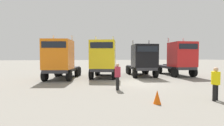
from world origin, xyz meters
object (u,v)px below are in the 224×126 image
Objects in this scene: semi_truck_red at (179,59)px; traffic_cone_near at (157,97)px; visitor_with_camera at (118,74)px; semi_truck_black at (143,60)px; semi_truck_yellow at (104,59)px; visitor_in_hivis at (216,81)px; semi_truck_orange at (60,59)px.

semi_truck_red is 9.59× the size of traffic_cone_near.
visitor_with_camera is 2.76× the size of traffic_cone_near.
visitor_with_camera is at bearing -27.29° from semi_truck_black.
semi_truck_black is 9.37× the size of traffic_cone_near.
semi_truck_yellow reaches higher than semi_truck_black.
traffic_cone_near is (-3.12, 0.09, -0.65)m from visitor_in_hivis.
semi_truck_orange is 0.98× the size of semi_truck_red.
semi_truck_yellow is at bearing -86.57° from semi_truck_red.
visitor_in_hivis is at bearing -1.70° from traffic_cone_near.
semi_truck_black is 3.40× the size of visitor_with_camera.
semi_truck_black is 7.72m from visitor_with_camera.
semi_truck_orange is 12.59m from visitor_in_hivis.
semi_truck_orange reaches higher than visitor_with_camera.
semi_truck_yellow reaches higher than traffic_cone_near.
semi_truck_black is at bearing 104.74° from semi_truck_orange.
semi_truck_yellow is 3.52× the size of visitor_with_camera.
semi_truck_yellow reaches higher than semi_truck_orange.
semi_truck_red is at bearing 105.58° from semi_truck_yellow.
semi_truck_red is 12.19m from traffic_cone_near.
semi_truck_orange is at bearing -27.20° from visitor_with_camera.
traffic_cone_near is at bearing 61.32° from visitor_in_hivis.
semi_truck_yellow is 4.46m from semi_truck_black.
traffic_cone_near is at bearing -35.77° from semi_truck_red.
semi_truck_red reaches higher than visitor_with_camera.
visitor_in_hivis reaches higher than traffic_cone_near.
visitor_in_hivis is (-4.48, -9.49, -0.99)m from semi_truck_red.
semi_truck_yellow is 9.71× the size of traffic_cone_near.
semi_truck_orange is 1.00× the size of semi_truck_black.
semi_truck_yellow is 9.57m from traffic_cone_near.
semi_truck_yellow is at bearing -2.91° from visitor_in_hivis.
visitor_with_camera is at bearing 107.20° from traffic_cone_near.
visitor_in_hivis is at bearing 39.37° from semi_truck_yellow.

